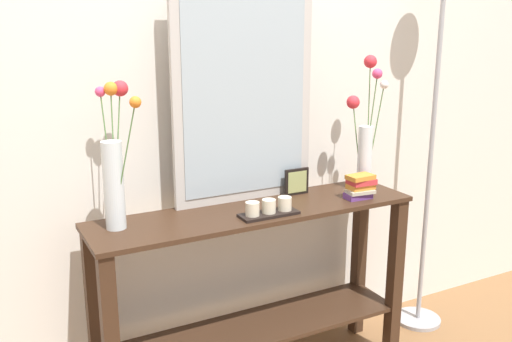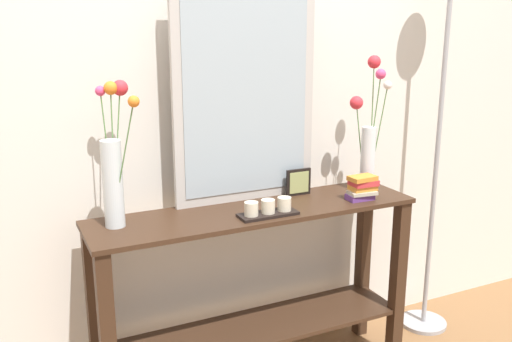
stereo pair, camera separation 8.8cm
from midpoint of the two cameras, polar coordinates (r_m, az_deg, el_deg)
wall_back at (r=2.51m, az=-4.19°, el=9.79°), size 6.40×0.08×2.70m
console_table at (r=2.47m, az=-1.04°, el=-10.62°), size 1.40×0.35×0.81m
mirror_leaning at (r=2.39m, az=-2.25°, el=7.94°), size 0.64×0.03×0.94m
tall_vase_left at (r=2.16m, az=-15.18°, el=0.39°), size 0.14×0.19×0.54m
vase_right at (r=2.61m, az=9.98°, el=3.57°), size 0.15×0.14×0.61m
candle_tray at (r=2.27m, az=0.19°, el=-3.84°), size 0.24×0.09×0.07m
picture_frame_small at (r=2.54m, az=3.12°, el=-1.08°), size 0.12×0.01×0.12m
book_stack at (r=2.52m, az=9.46°, el=-1.51°), size 0.14×0.10×0.11m
floor_lamp at (r=2.90m, az=16.89°, el=8.60°), size 0.24×0.24×1.91m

